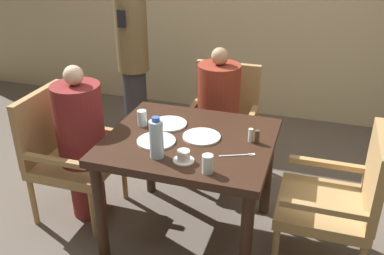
{
  "coord_description": "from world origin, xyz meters",
  "views": [
    {
      "loc": [
        0.72,
        -2.21,
        1.94
      ],
      "look_at": [
        0.0,
        0.04,
        0.78
      ],
      "focal_mm": 40.0,
      "sensor_mm": 36.0,
      "label": 1
    }
  ],
  "objects": [
    {
      "name": "glass_tall_mid",
      "position": [
        0.21,
        -0.35,
        0.78
      ],
      "size": [
        0.06,
        0.06,
        0.1
      ],
      "color": "silver",
      "rests_on": "dining_table"
    },
    {
      "name": "chair_right_side",
      "position": [
        0.91,
        0.0,
        0.49
      ],
      "size": [
        0.53,
        0.53,
        0.9
      ],
      "color": "#A88451",
      "rests_on": "ground_plane"
    },
    {
      "name": "fork_beside_plate",
      "position": [
        0.34,
        -0.12,
        0.73
      ],
      "size": [
        0.2,
        0.1,
        0.0
      ],
      "color": "silver",
      "rests_on": "dining_table"
    },
    {
      "name": "ground_plane",
      "position": [
        0.0,
        0.0,
        0.0
      ],
      "size": [
        16.0,
        16.0,
        0.0
      ],
      "primitive_type": "plane",
      "color": "#60564C"
    },
    {
      "name": "chair_far_side",
      "position": [
        0.0,
        0.85,
        0.49
      ],
      "size": [
        0.53,
        0.53,
        0.9
      ],
      "color": "#A88451",
      "rests_on": "ground_plane"
    },
    {
      "name": "standing_host",
      "position": [
        -0.86,
        1.05,
        0.85
      ],
      "size": [
        0.27,
        0.31,
        1.59
      ],
      "color": "#2D2D33",
      "rests_on": "ground_plane"
    },
    {
      "name": "salt_shaker",
      "position": [
        0.36,
        0.06,
        0.77
      ],
      "size": [
        0.03,
        0.03,
        0.09
      ],
      "color": "white",
      "rests_on": "dining_table"
    },
    {
      "name": "glass_tall_near",
      "position": [
        -0.35,
        0.07,
        0.78
      ],
      "size": [
        0.06,
        0.06,
        0.1
      ],
      "color": "silver",
      "rests_on": "dining_table"
    },
    {
      "name": "pepper_shaker",
      "position": [
        0.4,
        0.06,
        0.77
      ],
      "size": [
        0.03,
        0.03,
        0.08
      ],
      "color": "#4C3D2D",
      "rests_on": "dining_table"
    },
    {
      "name": "plate_dessert_center",
      "position": [
        -0.19,
        0.14,
        0.74
      ],
      "size": [
        0.23,
        0.23,
        0.01
      ],
      "color": "white",
      "rests_on": "dining_table"
    },
    {
      "name": "teacup_with_saucer",
      "position": [
        0.05,
        -0.27,
        0.76
      ],
      "size": [
        0.12,
        0.12,
        0.07
      ],
      "color": "white",
      "rests_on": "dining_table"
    },
    {
      "name": "plate_main_left",
      "position": [
        0.07,
        0.03,
        0.74
      ],
      "size": [
        0.23,
        0.23,
        0.01
      ],
      "color": "white",
      "rests_on": "dining_table"
    },
    {
      "name": "water_bottle",
      "position": [
        -0.11,
        -0.27,
        0.85
      ],
      "size": [
        0.08,
        0.08,
        0.25
      ],
      "color": "silver",
      "rests_on": "dining_table"
    },
    {
      "name": "plate_main_right",
      "position": [
        -0.18,
        -0.11,
        0.74
      ],
      "size": [
        0.23,
        0.23,
        0.01
      ],
      "color": "white",
      "rests_on": "dining_table"
    },
    {
      "name": "chair_left_side",
      "position": [
        -0.91,
        0.0,
        0.49
      ],
      "size": [
        0.53,
        0.53,
        0.9
      ],
      "color": "#A88451",
      "rests_on": "ground_plane"
    },
    {
      "name": "dining_table",
      "position": [
        0.0,
        0.0,
        0.62
      ],
      "size": [
        1.01,
        0.89,
        0.73
      ],
      "color": "#331E14",
      "rests_on": "ground_plane"
    },
    {
      "name": "diner_in_left_chair",
      "position": [
        -0.77,
        0.0,
        0.57
      ],
      "size": [
        0.32,
        0.32,
        1.12
      ],
      "color": "maroon",
      "rests_on": "ground_plane"
    },
    {
      "name": "diner_in_far_chair",
      "position": [
        -0.0,
        0.71,
        0.57
      ],
      "size": [
        0.32,
        0.32,
        1.11
      ],
      "color": "maroon",
      "rests_on": "ground_plane"
    }
  ]
}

